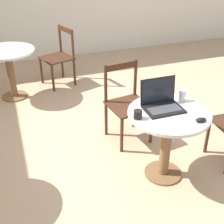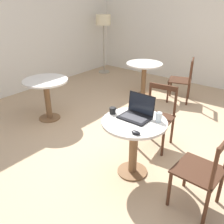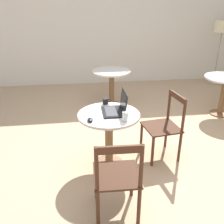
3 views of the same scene
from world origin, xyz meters
TOP-DOWN VIEW (x-y plane):
  - ground_plane at (0.00, 0.00)m, footprint 16.00×16.00m
  - wall_side at (3.23, 0.00)m, footprint 0.06×9.40m
  - cafe_table_near at (-0.49, -0.27)m, footprint 0.73×0.73m
  - cafe_table_mid at (1.73, 0.98)m, footprint 0.73×0.73m
  - cafe_table_far at (-0.20, 1.68)m, footprint 0.73×0.73m
  - chair_near_front at (-0.52, -1.09)m, footprint 0.44×0.44m
  - chair_near_right at (0.24, -0.17)m, footprint 0.48×0.48m
  - chair_mid_front at (1.98, 0.25)m, footprint 0.54×0.54m
  - floor_lamp at (2.56, 2.77)m, footprint 0.37×0.37m
  - laptop at (-0.40, -0.24)m, footprint 0.27×0.34m
  - mouse at (-0.72, -0.44)m, footprint 0.06×0.10m
  - mug at (-0.50, 0.03)m, footprint 0.11×0.07m
  - drinking_glass at (-0.34, -0.49)m, footprint 0.07×0.07m

SIDE VIEW (x-z plane):
  - ground_plane at x=0.00m, z-range 0.00..0.00m
  - chair_near_front at x=-0.52m, z-range 0.00..0.87m
  - chair_near_right at x=0.24m, z-range 0.00..0.87m
  - chair_mid_front at x=1.98m, z-range 0.00..0.87m
  - cafe_table_near at x=-0.49m, z-range 0.18..0.89m
  - cafe_table_mid at x=1.73m, z-range 0.18..0.89m
  - cafe_table_far at x=-0.20m, z-range 0.18..0.89m
  - mouse at x=-0.72m, z-range 0.71..0.74m
  - mug at x=-0.50m, z-range 0.71..0.78m
  - laptop at x=-0.40m, z-range 0.63..0.89m
  - drinking_glass at x=-0.34m, z-range 0.71..0.81m
  - floor_lamp at x=2.56m, z-range 0.54..2.04m
  - wall_side at x=3.23m, z-range 0.00..2.70m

